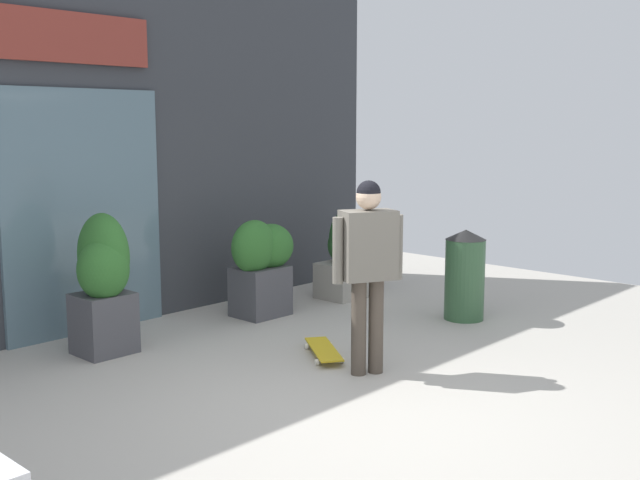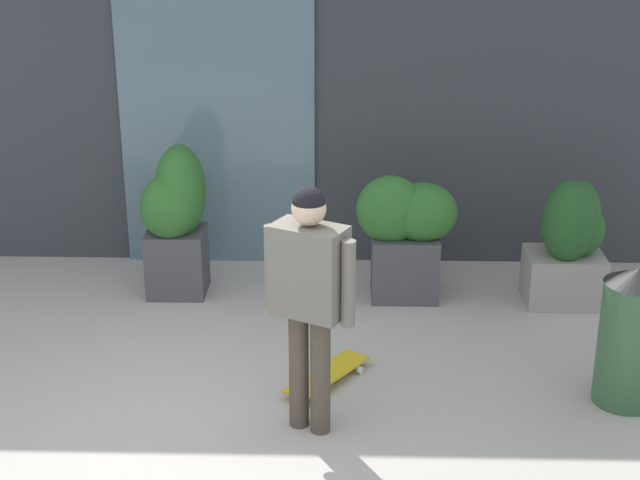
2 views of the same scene
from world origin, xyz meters
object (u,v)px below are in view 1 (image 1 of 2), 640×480
object	(u,v)px
planter_box_right	(262,263)
planter_box_mid	(347,251)
skateboarder	(368,257)
planter_box_left	(103,279)
skateboard	(324,350)
trash_bin	(465,274)

from	to	relation	value
planter_box_right	planter_box_mid	bearing A→B (deg)	-2.79
skateboarder	planter_box_mid	world-z (taller)	skateboarder
planter_box_left	skateboard	bearing A→B (deg)	-50.00
planter_box_left	planter_box_right	xyz separation A→B (m)	(1.95, -0.04, -0.11)
trash_bin	planter_box_right	bearing A→B (deg)	129.48
skateboarder	trash_bin	size ratio (longest dim) A/B	1.68
skateboarder	skateboard	distance (m)	1.14
planter_box_right	trash_bin	world-z (taller)	planter_box_right
planter_box_right	skateboarder	bearing A→B (deg)	-109.10
skateboarder	planter_box_mid	size ratio (longest dim) A/B	1.52
skateboarder	planter_box_right	size ratio (longest dim) A/B	1.52
planter_box_left	trash_bin	distance (m)	3.81
skateboarder	planter_box_mid	distance (m)	2.98
planter_box_left	trash_bin	bearing A→B (deg)	-27.69
planter_box_left	trash_bin	xyz separation A→B (m)	(3.37, -1.77, -0.21)
trash_bin	skateboarder	bearing A→B (deg)	-169.45
skateboarder	planter_box_left	bearing A→B (deg)	56.40
planter_box_left	trash_bin	world-z (taller)	planter_box_left
skateboarder	skateboard	world-z (taller)	skateboarder
skateboard	planter_box_right	distance (m)	1.74
skateboard	trash_bin	world-z (taller)	trash_bin
skateboard	planter_box_mid	bearing A→B (deg)	-18.74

